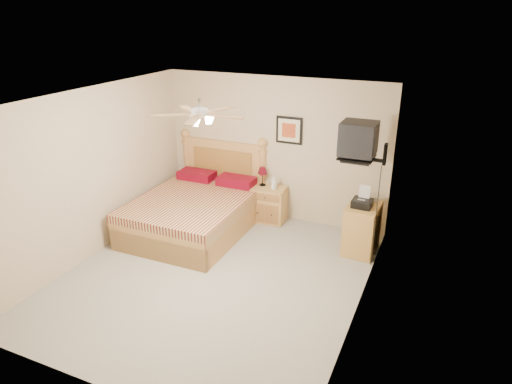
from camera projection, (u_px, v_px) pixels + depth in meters
floor at (215, 276)px, 6.45m from camera, size 4.50×4.50×0.00m
ceiling at (208, 99)px, 5.51m from camera, size 4.00×4.50×0.04m
wall_back at (274, 149)px, 7.89m from camera, size 4.00×0.04×2.50m
wall_front at (89, 282)px, 4.07m from camera, size 4.00×0.04×2.50m
wall_left at (92, 174)px, 6.73m from camera, size 0.04×4.50×2.50m
wall_right at (364, 221)px, 5.24m from camera, size 0.04×4.50×2.50m
bed at (193, 191)px, 7.50m from camera, size 1.70×2.23×1.44m
nightstand at (269, 204)px, 8.03m from camera, size 0.60×0.47×0.62m
table_lamp at (262, 176)px, 7.97m from camera, size 0.19×0.19×0.34m
lotion_bottle at (274, 182)px, 7.80m from camera, size 0.12×0.12×0.27m
framed_picture at (289, 130)px, 7.63m from camera, size 0.46×0.04×0.46m
dresser at (362, 228)px, 6.99m from camera, size 0.48×0.67×0.77m
fax_machine at (363, 197)px, 6.73m from camera, size 0.30×0.31×0.30m
magazine_lower at (364, 197)px, 7.09m from camera, size 0.25×0.30×0.03m
magazine_upper at (365, 196)px, 7.09m from camera, size 0.24×0.28×0.02m
wall_tv at (369, 142)px, 6.25m from camera, size 0.56×0.46×0.58m
ceiling_fan at (200, 114)px, 5.39m from camera, size 1.14×1.14×0.28m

